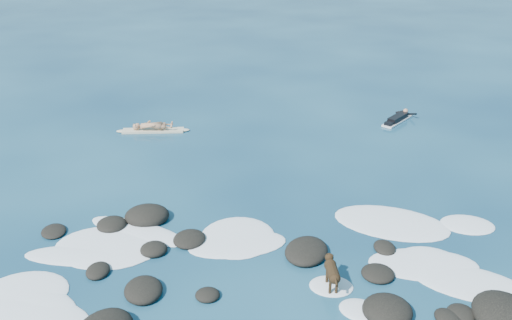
# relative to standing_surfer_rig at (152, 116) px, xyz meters

# --- Properties ---
(ground) EXTENTS (160.00, 160.00, 0.00)m
(ground) POSITION_rel_standing_surfer_rig_xyz_m (6.06, -8.30, -0.68)
(ground) COLOR #0A2642
(ground) RESTS_ON ground
(reef_rocks) EXTENTS (13.73, 6.71, 0.61)m
(reef_rocks) POSITION_rel_standing_surfer_rig_xyz_m (6.24, -9.85, -0.57)
(reef_rocks) COLOR black
(reef_rocks) RESTS_ON ground
(breaking_foam) EXTENTS (14.05, 7.77, 0.12)m
(breaking_foam) POSITION_rel_standing_surfer_rig_xyz_m (4.93, -8.80, -0.67)
(breaking_foam) COLOR white
(breaking_foam) RESTS_ON ground
(standing_surfer_rig) EXTENTS (3.03, 0.97, 1.73)m
(standing_surfer_rig) POSITION_rel_standing_surfer_rig_xyz_m (0.00, 0.00, 0.00)
(standing_surfer_rig) COLOR beige
(standing_surfer_rig) RESTS_ON ground
(paddling_surfer_rig) EXTENTS (1.61, 2.11, 0.40)m
(paddling_surfer_rig) POSITION_rel_standing_surfer_rig_xyz_m (10.25, 2.54, -0.55)
(paddling_surfer_rig) COLOR silver
(paddling_surfer_rig) RESTS_ON ground
(dog) EXTENTS (0.45, 1.20, 0.77)m
(dog) POSITION_rel_standing_surfer_rig_xyz_m (7.45, -9.72, -0.17)
(dog) COLOR black
(dog) RESTS_ON ground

